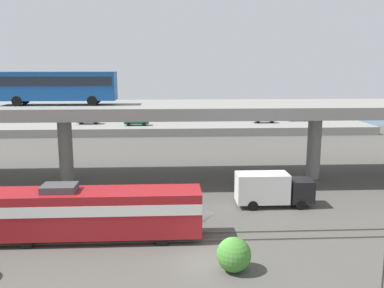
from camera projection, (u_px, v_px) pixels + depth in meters
The scene contains 14 objects.
ground_plane at pixel (208, 262), 27.37m from camera, with size 260.00×260.00×0.00m, color #4C4944.
rail_strip_near at pixel (204, 240), 30.58m from camera, with size 110.00×0.12×0.12m, color #59544C.
rail_strip_far at pixel (202, 233), 31.99m from camera, with size 110.00×0.12×0.12m, color #59544C.
train_locomotive at pixel (107, 211), 30.53m from camera, with size 16.03×3.04×4.18m.
highway_overpass at pixel (192, 111), 45.59m from camera, with size 96.00×10.99×8.42m.
transit_bus_on_overpass at pixel (57, 85), 43.45m from camera, with size 12.00×2.68×3.40m.
service_truck_west at pixel (272, 189), 37.88m from camera, with size 6.80×2.46×3.04m.
pier_parking_lot at pixel (182, 127), 81.21m from camera, with size 70.70×14.00×1.47m, color gray.
parked_car_0 at pixel (137, 121), 78.06m from camera, with size 4.45×1.93×1.50m.
parked_car_1 at pixel (264, 119), 81.46m from camera, with size 4.32×1.83×1.50m.
parked_car_2 at pixel (298, 117), 84.38m from camera, with size 4.07×1.96×1.50m.
parked_car_3 at pixel (89, 120), 79.89m from camera, with size 4.30×1.96×1.50m.
harbor_water at pixel (179, 116), 103.92m from camera, with size 140.00×36.00×0.01m, color #385B7A.
shrub_right at pixel (234, 255), 26.00m from camera, with size 2.15×2.15×2.15m, color #40812F.
Camera 1 is at (-2.36, -25.40, 12.55)m, focal length 39.71 mm.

